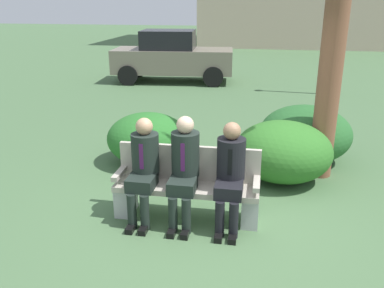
{
  "coord_description": "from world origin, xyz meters",
  "views": [
    {
      "loc": [
        0.55,
        -4.46,
        2.61
      ],
      "look_at": [
        -0.31,
        0.42,
        0.85
      ],
      "focal_mm": 38.1,
      "sensor_mm": 36.0,
      "label": 1
    }
  ],
  "objects": [
    {
      "name": "park_bench",
      "position": [
        -0.31,
        0.08,
        0.42
      ],
      "size": [
        1.79,
        0.44,
        0.9
      ],
      "color": "#B7AD9E",
      "rests_on": "ground"
    },
    {
      "name": "seated_man_right",
      "position": [
        0.23,
        -0.05,
        0.72
      ],
      "size": [
        0.34,
        0.72,
        1.28
      ],
      "color": "black",
      "rests_on": "ground"
    },
    {
      "name": "ground_plane",
      "position": [
        0.0,
        0.0,
        0.0
      ],
      "size": [
        80.0,
        80.0,
        0.0
      ],
      "primitive_type": "plane",
      "color": "#486A43"
    },
    {
      "name": "parked_car_near",
      "position": [
        -2.46,
        8.86,
        0.84
      ],
      "size": [
        4.01,
        1.97,
        1.68
      ],
      "color": "slate",
      "rests_on": "ground"
    },
    {
      "name": "shrub_far_lawn",
      "position": [
        -1.29,
        1.74,
        0.43
      ],
      "size": [
        1.36,
        1.25,
        0.85
      ],
      "primitive_type": "ellipsoid",
      "color": "#296C28",
      "rests_on": "ground"
    },
    {
      "name": "seated_man_left",
      "position": [
        -0.83,
        -0.05,
        0.72
      ],
      "size": [
        0.34,
        0.72,
        1.28
      ],
      "color": "#1E2823",
      "rests_on": "ground"
    },
    {
      "name": "street_lamp",
      "position": [
        2.5,
        7.75,
        2.29
      ],
      "size": [
        0.24,
        0.24,
        3.77
      ],
      "color": "black",
      "rests_on": "ground"
    },
    {
      "name": "seated_man_middle",
      "position": [
        -0.32,
        -0.05,
        0.74
      ],
      "size": [
        0.34,
        0.72,
        1.33
      ],
      "color": "#1E2823",
      "rests_on": "ground"
    },
    {
      "name": "shrub_mid_lawn",
      "position": [
        1.3,
        2.29,
        0.48
      ],
      "size": [
        1.53,
        1.4,
        0.96
      ],
      "primitive_type": "ellipsoid",
      "color": "#29632D",
      "rests_on": "ground"
    },
    {
      "name": "shrub_near_bench",
      "position": [
        0.91,
        1.42,
        0.46
      ],
      "size": [
        1.46,
        1.34,
        0.91
      ],
      "primitive_type": "ellipsoid",
      "color": "#327127",
      "rests_on": "ground"
    }
  ]
}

